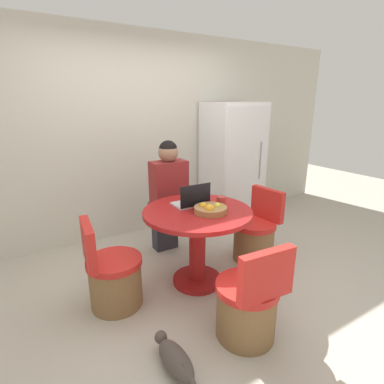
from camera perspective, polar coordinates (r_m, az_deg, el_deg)
The scene contains 12 objects.
ground_plane at distance 3.03m, azimuth 1.41°, elevation -18.20°, with size 12.00×12.00×0.00m, color #B2A899.
wall_back at distance 4.00m, azimuth -11.41°, elevation 10.19°, with size 7.00×0.06×2.60m.
refrigerator at distance 4.40m, azimuth 7.67°, elevation 5.27°, with size 0.76×0.67×1.74m.
dining_table at distance 2.89m, azimuth 1.03°, elevation -7.66°, with size 1.03×1.03×0.77m.
chair_near_camera at distance 2.43m, azimuth 10.60°, elevation -20.60°, with size 0.48×0.48×0.81m.
chair_left_side at distance 2.79m, azimuth -14.79°, elevation -15.52°, with size 0.48×0.48×0.81m.
chair_right_side at distance 3.51m, azimuth 11.90°, elevation -8.32°, with size 0.48×0.48×0.81m.
person_seated at distance 3.44m, azimuth -4.69°, elevation -0.03°, with size 0.40×0.37×1.34m.
laptop at distance 2.90m, azimuth -0.06°, elevation -1.69°, with size 0.33×0.23×0.23m.
fruit_bowl at distance 2.73m, azimuth 3.51°, elevation -3.29°, with size 0.30×0.30×0.10m.
coffee_cup at distance 2.93m, azimuth 5.60°, elevation -1.68°, with size 0.09×0.09×0.09m.
cat at distance 2.29m, azimuth -3.25°, elevation -29.18°, with size 0.18×0.51×0.17m.
Camera 1 is at (-1.34, -2.09, 1.74)m, focal length 28.00 mm.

